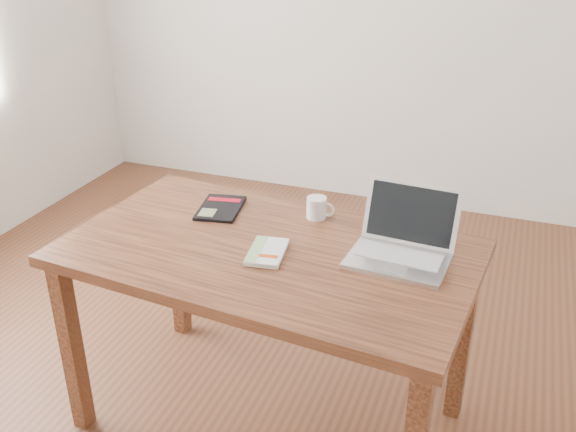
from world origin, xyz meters
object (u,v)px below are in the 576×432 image
(white_guidebook, at_px, (267,252))
(coffee_mug, at_px, (317,207))
(laptop, at_px, (402,243))
(desk, at_px, (268,271))
(black_guidebook, at_px, (220,208))

(white_guidebook, distance_m, coffee_mug, 0.33)
(laptop, xyz_separation_m, coffee_mug, (-0.35, 0.18, -0.01))
(desk, distance_m, black_guidebook, 0.37)
(coffee_mug, bearing_deg, desk, -103.46)
(black_guidebook, bearing_deg, laptop, -19.90)
(white_guidebook, xyz_separation_m, laptop, (0.42, 0.14, 0.04))
(desk, bearing_deg, laptop, 18.39)
(desk, bearing_deg, black_guidebook, 147.55)
(desk, bearing_deg, coffee_mug, 78.67)
(laptop, bearing_deg, white_guidebook, -156.99)
(desk, relative_size, white_guidebook, 7.10)
(black_guidebook, bearing_deg, coffee_mug, -1.22)
(desk, height_order, white_guidebook, white_guidebook)
(coffee_mug, bearing_deg, white_guidebook, -99.22)
(white_guidebook, bearing_deg, coffee_mug, 68.90)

